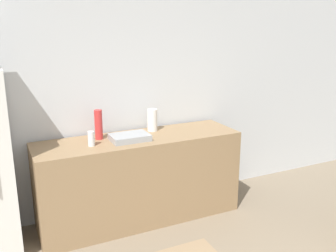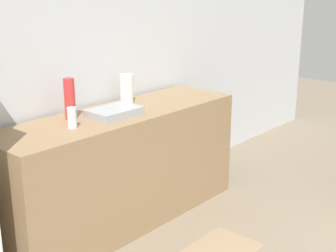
{
  "view_description": "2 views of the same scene",
  "coord_description": "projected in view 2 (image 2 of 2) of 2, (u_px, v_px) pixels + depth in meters",
  "views": [
    {
      "loc": [
        -0.97,
        -0.51,
        2.02
      ],
      "look_at": [
        0.24,
        2.02,
        1.25
      ],
      "focal_mm": 40.0,
      "sensor_mm": 36.0,
      "label": 1
    },
    {
      "loc": [
        -2.01,
        0.36,
        1.82
      ],
      "look_at": [
        0.15,
        2.26,
        0.96
      ],
      "focal_mm": 50.0,
      "sensor_mm": 36.0,
      "label": 2
    }
  ],
  "objects": [
    {
      "name": "bottle_short",
      "position": [
        72.0,
        118.0,
        3.12
      ],
      "size": [
        0.06,
        0.06,
        0.14
      ],
      "primitive_type": "cylinder",
      "color": "silver",
      "rests_on": "counter"
    },
    {
      "name": "counter",
      "position": [
        123.0,
        167.0,
        3.68
      ],
      "size": [
        2.1,
        0.61,
        0.9
      ],
      "primitive_type": "cube",
      "color": "#937551",
      "rests_on": "ground_plane"
    },
    {
      "name": "paper_towel_roll",
      "position": [
        127.0,
        89.0,
        3.78
      ],
      "size": [
        0.11,
        0.11,
        0.24
      ],
      "primitive_type": "cylinder",
      "color": "white",
      "rests_on": "counter"
    },
    {
      "name": "bottle_tall",
      "position": [
        70.0,
        99.0,
        3.31
      ],
      "size": [
        0.08,
        0.08,
        0.3
      ],
      "primitive_type": "cylinder",
      "color": "red",
      "rests_on": "counter"
    },
    {
      "name": "wall_back",
      "position": [
        52.0,
        60.0,
        3.43
      ],
      "size": [
        8.0,
        0.06,
        2.6
      ],
      "primitive_type": "cube",
      "color": "silver",
      "rests_on": "ground_plane"
    },
    {
      "name": "sink_basin",
      "position": [
        114.0,
        112.0,
        3.42
      ],
      "size": [
        0.38,
        0.26,
        0.06
      ],
      "primitive_type": "cube",
      "color": "#9EA3A8",
      "rests_on": "counter"
    }
  ]
}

